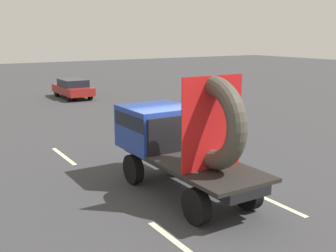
{
  "coord_description": "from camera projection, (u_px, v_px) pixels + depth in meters",
  "views": [
    {
      "loc": [
        -6.73,
        -9.89,
        4.61
      ],
      "look_at": [
        -0.25,
        0.5,
        1.88
      ],
      "focal_mm": 44.24,
      "sensor_mm": 36.0,
      "label": 1
    }
  ],
  "objects": [
    {
      "name": "flatbed_truck",
      "position": [
        176.0,
        135.0,
        12.22
      ],
      "size": [
        2.02,
        5.41,
        3.6
      ],
      "color": "black",
      "rests_on": "ground_plane"
    },
    {
      "name": "lane_dash_left_far",
      "position": [
        64.0,
        156.0,
        15.99
      ],
      "size": [
        0.16,
        2.59,
        0.01
      ],
      "primitive_type": "cube",
      "rotation": [
        0.0,
        0.0,
        1.57
      ],
      "color": "beige",
      "rests_on": "ground_plane"
    },
    {
      "name": "lane_dash_right_far",
      "position": [
        142.0,
        142.0,
        18.04
      ],
      "size": [
        0.16,
        2.96,
        0.01
      ],
      "primitive_type": "cube",
      "rotation": [
        0.0,
        0.0,
        1.57
      ],
      "color": "beige",
      "rests_on": "ground_plane"
    },
    {
      "name": "distant_sedan",
      "position": [
        73.0,
        88.0,
        30.32
      ],
      "size": [
        1.83,
        4.28,
        1.4
      ],
      "color": "black",
      "rests_on": "ground_plane"
    },
    {
      "name": "ground_plane",
      "position": [
        184.0,
        188.0,
        12.67
      ],
      "size": [
        120.0,
        120.0,
        0.0
      ],
      "primitive_type": "plane",
      "color": "#38383A"
    },
    {
      "name": "lane_dash_right_near",
      "position": [
        277.0,
        203.0,
        11.51
      ],
      "size": [
        0.16,
        2.1,
        0.01
      ],
      "primitive_type": "cube",
      "rotation": [
        0.0,
        0.0,
        1.57
      ],
      "color": "beige",
      "rests_on": "ground_plane"
    },
    {
      "name": "lane_dash_left_near",
      "position": [
        172.0,
        239.0,
        9.5
      ],
      "size": [
        0.16,
        2.01,
        0.01
      ],
      "primitive_type": "cube",
      "rotation": [
        0.0,
        0.0,
        1.57
      ],
      "color": "beige",
      "rests_on": "ground_plane"
    }
  ]
}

